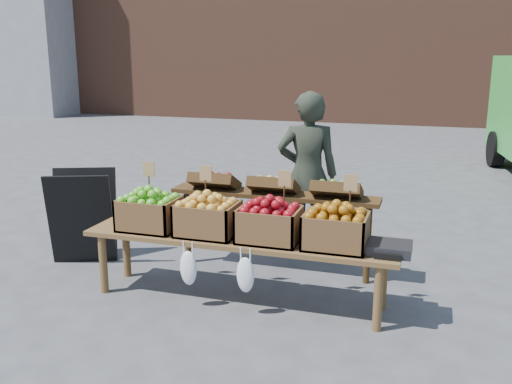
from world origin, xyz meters
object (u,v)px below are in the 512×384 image
(vendor, at_px, (307,175))
(display_bench, at_px, (238,269))
(chalkboard_sign, at_px, (83,216))
(weighing_scale, at_px, (389,248))
(crate_green_apples, at_px, (336,231))
(back_table, at_px, (274,221))
(crate_golden_apples, at_px, (150,214))
(crate_red_apples, at_px, (269,225))
(crate_russet_pears, at_px, (208,219))

(vendor, xyz_separation_m, display_bench, (-0.29, -1.34, -0.58))
(chalkboard_sign, bearing_deg, weighing_scale, -30.04)
(vendor, relative_size, crate_green_apples, 3.44)
(weighing_scale, bearing_deg, back_table, 147.80)
(display_bench, height_order, crate_green_apples, crate_green_apples)
(back_table, relative_size, crate_green_apples, 4.20)
(display_bench, height_order, weighing_scale, weighing_scale)
(crate_golden_apples, bearing_deg, weighing_scale, 0.00)
(chalkboard_sign, bearing_deg, crate_red_apples, -33.66)
(chalkboard_sign, relative_size, crate_golden_apples, 1.92)
(crate_golden_apples, relative_size, crate_russet_pears, 1.00)
(crate_red_apples, bearing_deg, crate_green_apples, 0.00)
(back_table, relative_size, crate_red_apples, 4.20)
(crate_green_apples, bearing_deg, display_bench, 180.00)
(vendor, height_order, back_table, vendor)
(back_table, xyz_separation_m, crate_green_apples, (0.72, -0.72, 0.19))
(crate_russet_pears, bearing_deg, vendor, 67.05)
(vendor, distance_m, chalkboard_sign, 2.33)
(vendor, height_order, chalkboard_sign, vendor)
(crate_russet_pears, bearing_deg, display_bench, 0.00)
(vendor, height_order, crate_golden_apples, vendor)
(back_table, distance_m, crate_red_apples, 0.76)
(crate_green_apples, height_order, weighing_scale, crate_green_apples)
(crate_red_apples, bearing_deg, back_table, 103.17)
(back_table, bearing_deg, crate_red_apples, -76.83)
(crate_red_apples, distance_m, crate_green_apples, 0.55)
(chalkboard_sign, xyz_separation_m, crate_green_apples, (2.64, -0.43, 0.23))
(back_table, distance_m, crate_green_apples, 1.03)
(crate_golden_apples, relative_size, crate_green_apples, 1.00)
(crate_red_apples, bearing_deg, display_bench, 180.00)
(chalkboard_sign, xyz_separation_m, crate_golden_apples, (0.99, -0.43, 0.23))
(vendor, distance_m, back_table, 0.73)
(vendor, xyz_separation_m, crate_golden_apples, (-1.12, -1.34, -0.15))
(crate_green_apples, bearing_deg, back_table, 134.94)
(back_table, distance_m, crate_russet_pears, 0.84)
(crate_golden_apples, height_order, weighing_scale, crate_golden_apples)
(crate_golden_apples, distance_m, crate_russet_pears, 0.55)
(crate_russet_pears, relative_size, crate_red_apples, 1.00)
(crate_russet_pears, bearing_deg, crate_green_apples, 0.00)
(chalkboard_sign, bearing_deg, crate_russet_pears, -37.61)
(crate_golden_apples, relative_size, weighing_scale, 1.47)
(display_bench, bearing_deg, back_table, 81.59)
(back_table, xyz_separation_m, weighing_scale, (1.14, -0.72, 0.09))
(vendor, bearing_deg, back_table, 59.81)
(crate_red_apples, relative_size, weighing_scale, 1.47)
(crate_red_apples, bearing_deg, weighing_scale, 0.00)
(display_bench, height_order, crate_russet_pears, crate_russet_pears)
(crate_green_apples, relative_size, weighing_scale, 1.47)
(crate_red_apples, distance_m, weighing_scale, 0.98)
(back_table, bearing_deg, display_bench, -98.41)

